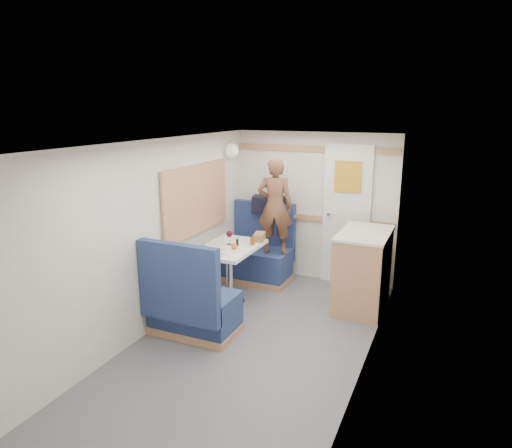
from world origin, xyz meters
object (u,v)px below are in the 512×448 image
at_px(galley_counter, 362,269).
at_px(person, 275,206).
at_px(dinette_table, 229,259).
at_px(salt_grinder, 216,244).
at_px(bench_near, 192,308).
at_px(dome_light, 231,151).
at_px(orange_fruit, 234,246).
at_px(tray, 231,251).
at_px(duffel_bag, 270,204).
at_px(pepper_grinder, 237,243).
at_px(bench_far, 258,259).
at_px(bread_loaf, 259,237).
at_px(cheese_block, 222,249).
at_px(tumbler_left, 204,250).
at_px(beer_glass, 252,241).
at_px(wine_glass, 229,235).

bearing_deg(galley_counter, person, 170.22).
height_order(dinette_table, salt_grinder, salt_grinder).
xyz_separation_m(bench_near, dome_light, (-0.39, 1.71, 1.45)).
xyz_separation_m(person, orange_fruit, (-0.15, -0.88, -0.30)).
bearing_deg(tray, dinette_table, 124.25).
bearing_deg(duffel_bag, pepper_grinder, -101.84).
xyz_separation_m(bench_far, bread_loaf, (0.23, -0.49, 0.46)).
relative_size(person, cheese_block, 13.39).
height_order(bench_near, tray, bench_near).
bearing_deg(duffel_bag, tumbler_left, -110.08).
bearing_deg(beer_glass, orange_fruit, -108.03).
xyz_separation_m(bench_far, bench_near, (0.00, -1.73, 0.00)).
xyz_separation_m(dinette_table, salt_grinder, (-0.12, -0.10, 0.19)).
bearing_deg(tray, orange_fruit, 59.66).
bearing_deg(bench_near, tumbler_left, 103.62).
distance_m(bench_far, galley_counter, 1.51).
bearing_deg(dinette_table, tray, -55.75).
distance_m(bench_near, pepper_grinder, 1.02).
relative_size(person, salt_grinder, 15.36).
bearing_deg(cheese_block, orange_fruit, 39.42).
bearing_deg(bench_far, tray, -83.90).
relative_size(tray, salt_grinder, 3.92).
bearing_deg(galley_counter, pepper_grinder, -159.59).
relative_size(dome_light, tumbler_left, 1.99).
bearing_deg(tumbler_left, salt_grinder, 89.75).
distance_m(tray, bread_loaf, 0.55).
bearing_deg(salt_grinder, galley_counter, 22.29).
bearing_deg(wine_glass, bread_loaf, 50.20).
relative_size(bench_far, dome_light, 5.25).
bearing_deg(orange_fruit, dinette_table, 136.22).
height_order(tray, orange_fruit, orange_fruit).
xyz_separation_m(bench_far, pepper_grinder, (0.09, -0.83, 0.46)).
bearing_deg(orange_fruit, beer_glass, 71.97).
bearing_deg(bench_near, cheese_block, 88.52).
height_order(person, wine_glass, person).
xyz_separation_m(dinette_table, pepper_grinder, (0.09, 0.04, 0.20)).
distance_m(galley_counter, person, 1.35).
height_order(orange_fruit, beer_glass, beer_glass).
bearing_deg(salt_grinder, person, 65.22).
xyz_separation_m(dinette_table, cheese_block, (0.02, -0.22, 0.19)).
xyz_separation_m(galley_counter, wine_glass, (-1.50, -0.48, 0.38)).
height_order(dinette_table, bench_near, bench_near).
bearing_deg(dinette_table, wine_glass, 113.96).
bearing_deg(wine_glass, dinette_table, -66.04).
bearing_deg(wine_glass, duffel_bag, 84.85).
distance_m(dinette_table, tumbler_left, 0.44).
bearing_deg(duffel_bag, bench_far, -117.26).
relative_size(orange_fruit, salt_grinder, 0.84).
relative_size(person, beer_glass, 13.86).
distance_m(bench_far, bench_near, 1.73).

